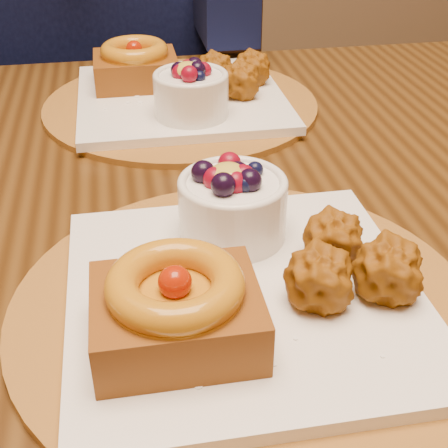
{
  "coord_description": "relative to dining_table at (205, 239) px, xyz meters",
  "views": [
    {
      "loc": [
        -0.05,
        -0.54,
        1.09
      ],
      "look_at": [
        0.02,
        -0.11,
        0.81
      ],
      "focal_mm": 50.0,
      "sensor_mm": 36.0,
      "label": 1
    }
  ],
  "objects": [
    {
      "name": "place_setting_far",
      "position": [
        -0.0,
        0.21,
        0.1
      ],
      "size": [
        0.38,
        0.38,
        0.09
      ],
      "color": "brown",
      "rests_on": "dining_table"
    },
    {
      "name": "place_setting_near",
      "position": [
        -0.0,
        -0.21,
        0.11
      ],
      "size": [
        0.38,
        0.38,
        0.09
      ],
      "color": "brown",
      "rests_on": "dining_table"
    },
    {
      "name": "chair_far",
      "position": [
        0.04,
        0.71,
        -0.17
      ],
      "size": [
        0.45,
        0.45,
        0.92
      ],
      "rotation": [
        0.0,
        0.0,
        0.01
      ],
      "color": "black",
      "rests_on": "ground"
    },
    {
      "name": "dining_table",
      "position": [
        0.0,
        0.0,
        0.0
      ],
      "size": [
        1.6,
        0.9,
        0.76
      ],
      "color": "#341D09",
      "rests_on": "ground"
    }
  ]
}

